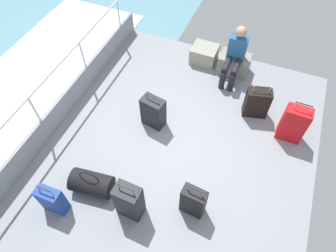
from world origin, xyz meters
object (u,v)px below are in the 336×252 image
Objects in this scene: suitcase_1 at (153,112)px; duffel_bag at (92,183)px; suitcase_2 at (129,201)px; passenger_seated at (235,54)px; suitcase_5 at (293,124)px; suitcase_0 at (193,201)px; suitcase_3 at (52,200)px; suitcase_4 at (257,103)px; cargo_crate_0 at (204,54)px; cargo_crate_1 at (234,64)px.

suitcase_1 reaches higher than duffel_bag.
suitcase_1 is 0.86× the size of suitcase_2.
passenger_seated reaches higher than duffel_bag.
suitcase_2 is 2.93m from suitcase_5.
suitcase_0 reaches higher than suitcase_1.
suitcase_2 reaches higher than suitcase_1.
passenger_seated is 4.02m from suitcase_3.
suitcase_2 is at bearing -116.74° from suitcase_4.
cargo_crate_0 is at bearing 158.42° from passenger_seated.
suitcase_0 is at bearing -101.62° from suitcase_4.
duffel_bag is (-1.95, -2.40, -0.11)m from suitcase_4.
suitcase_2 reaches higher than cargo_crate_1.
suitcase_3 is at bearing -128.79° from suitcase_4.
suitcase_3 is at bearing -160.72° from suitcase_2.
passenger_seated reaches higher than suitcase_4.
suitcase_0 is at bearing -86.25° from cargo_crate_1.
suitcase_0 is (0.20, -3.11, 0.10)m from cargo_crate_1.
duffel_bag is (-0.65, -3.45, 0.01)m from cargo_crate_0.
suitcase_4 reaches higher than suitcase_3.
suitcase_5 is (1.09, 1.86, 0.06)m from suitcase_0.
suitcase_1 is at bearing 102.21° from suitcase_2.
suitcase_1 is at bearing 77.32° from duffel_bag.
suitcase_2 is (-0.82, -0.36, 0.06)m from suitcase_0.
passenger_seated reaches higher than suitcase_2.
suitcase_3 is at bearing -127.47° from duffel_bag.
cargo_crate_0 is 3.55m from suitcase_2.
cargo_crate_0 is 0.81m from passenger_seated.
passenger_seated reaches higher than suitcase_5.
cargo_crate_0 is 0.84× the size of duffel_bag.
passenger_seated is 1.94m from suitcase_1.
cargo_crate_0 is at bearing 75.62° from suitcase_3.
duffel_bag is at bearing -129.04° from suitcase_4.
suitcase_0 is 1.13× the size of suitcase_3.
suitcase_2 is at bearing -7.74° from duffel_bag.
suitcase_0 is at bearing 23.55° from suitcase_2.
suitcase_3 is 3.67m from suitcase_4.
suitcase_5 reaches higher than suitcase_0.
cargo_crate_0 is at bearing 141.21° from suitcase_4.
cargo_crate_1 is 0.90× the size of suitcase_0.
suitcase_5 reaches higher than suitcase_3.
duffel_bag is at bearing -102.68° from suitcase_1.
suitcase_2 is 0.94× the size of suitcase_5.
suitcase_1 is at bearing -99.08° from cargo_crate_0.
suitcase_3 is at bearing -138.90° from suitcase_5.
suitcase_0 is 2.19m from suitcase_4.
suitcase_4 is (1.61, 0.88, -0.01)m from suitcase_1.
suitcase_1 is 1.83m from suitcase_4.
suitcase_5 is (1.30, -1.07, -0.21)m from passenger_seated.
suitcase_3 is (-1.66, -3.83, 0.07)m from cargo_crate_1.
passenger_seated is at bearing 79.40° from suitcase_2.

